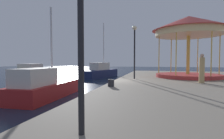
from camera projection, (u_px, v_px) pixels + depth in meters
name	position (u px, v px, depth m)	size (l,w,h in m)	color
ground_plane	(114.00, 91.00, 13.28)	(120.00, 120.00, 0.00)	#162338
quay_dock	(206.00, 88.00, 11.75)	(12.70, 27.85, 0.80)	gray
motorboat_green	(34.00, 77.00, 16.05)	(2.73, 5.01, 2.01)	#236638
sailboat_navy	(100.00, 72.00, 23.96)	(3.43, 7.36, 7.60)	#19214C
sailboat_red	(45.00, 87.00, 10.55)	(2.13, 5.72, 5.65)	maroon
carousel	(189.00, 32.00, 15.35)	(6.28, 6.28, 5.37)	#B23333
lamp_post_mid_promenade	(135.00, 43.00, 14.13)	(0.36, 0.36, 4.28)	black
bollard_north	(112.00, 83.00, 9.80)	(0.24, 0.24, 0.40)	#2D2D33
bollard_center	(110.00, 83.00, 9.89)	(0.24, 0.24, 0.40)	#2D2D33
person_near_carousel	(202.00, 69.00, 11.43)	(0.34, 0.34, 1.92)	tan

